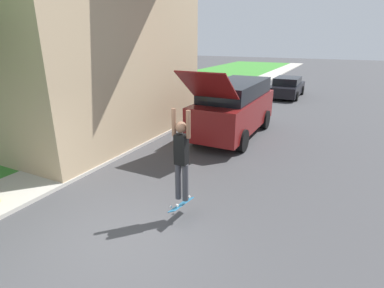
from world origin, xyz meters
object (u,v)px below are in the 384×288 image
Objects in this scene: skateboarder at (181,155)px; car_down_street at (287,87)px; lawn_tree_far at (141,24)px; skateboard at (181,204)px; suv_parked at (235,107)px.

car_down_street is at bearing 92.63° from skateboarder.
lawn_tree_far is 11.05m from car_down_street.
lawn_tree_far is at bearing 130.23° from skateboarder.
skateboard is at bearing -87.46° from car_down_street.
car_down_street is at bearing 92.54° from skateboard.
car_down_street reaches higher than skateboard.
skateboarder is at bearing -80.58° from suv_parked.
lawn_tree_far reaches higher than car_down_street.
lawn_tree_far reaches higher than suv_parked.
suv_parked is at bearing 99.21° from skateboard.
lawn_tree_far is 5.74m from suv_parked.
suv_parked reaches higher than car_down_street.
car_down_street is (5.04, 9.11, -3.71)m from lawn_tree_far.
lawn_tree_far is 7.52× the size of skateboard.
car_down_street is 2.14× the size of skateboarder.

